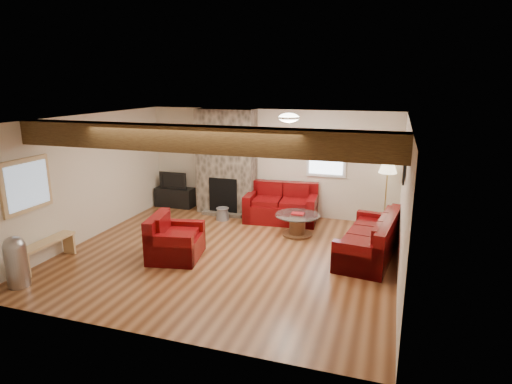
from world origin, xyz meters
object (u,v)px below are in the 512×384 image
Objects in this scene: armchair_red at (176,237)px; tv_cabinet at (175,197)px; loveseat at (281,203)px; television at (174,180)px; floor_lamp at (388,171)px; sofa_three at (369,236)px; coffee_table at (297,225)px.

armchair_red reaches higher than tv_cabinet.
television is (-2.89, 0.30, 0.27)m from loveseat.
tv_cabinet is 5.26m from floor_lamp.
loveseat is 2.91m from tv_cabinet.
armchair_red is at bearing -120.45° from loveseat.
sofa_three is 2.54m from loveseat.
coffee_table is 1.26× the size of television.
floor_lamp is at bearing 31.10° from coffee_table.
floor_lamp is at bearing -1.03° from television.
loveseat is at bearing -118.85° from sofa_three.
tv_cabinet is at bearing 0.00° from television.
loveseat reaches higher than armchair_red.
armchair_red is 4.63m from floor_lamp.
sofa_three is at bearing -97.33° from floor_lamp.
television is at bearing -102.63° from sofa_three.
sofa_three reaches higher than tv_cabinet.
tv_cabinet is 1.34× the size of television.
sofa_three reaches higher than coffee_table.
floor_lamp is at bearing -179.88° from sofa_three.
loveseat is at bearing -5.94° from tv_cabinet.
television is 5.18m from floor_lamp.
sofa_three is 1.25× the size of loveseat.
television is (0.00, 0.00, 0.46)m from tv_cabinet.
sofa_three is at bearing -24.82° from coffee_table.
coffee_table is 2.25m from floor_lamp.
television is (-1.61, 2.94, 0.30)m from armchair_red.
television is 0.49× the size of floor_lamp.
television is at bearing 178.97° from floor_lamp.
coffee_table is at bearing -107.37° from sofa_three.
sofa_three is 1.94m from floor_lamp.
armchair_red is 1.34× the size of television.
coffee_table is at bearing -17.95° from tv_cabinet.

